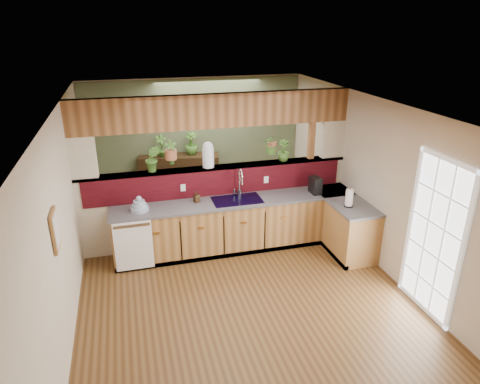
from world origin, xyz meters
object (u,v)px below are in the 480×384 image
object	(u,v)px
coffee_maker	(316,186)
shelving_console	(180,180)
soap_dispenser	(197,197)
dish_stack	(139,206)
faucet	(240,181)
paper_towel	(349,198)
glass_jar	(208,154)

from	to	relation	value
coffee_maker	shelving_console	xyz separation A→B (m)	(-2.04, 2.34, -0.53)
soap_dispenser	coffee_maker	bearing A→B (deg)	-4.26
dish_stack	coffee_maker	xyz separation A→B (m)	(2.96, -0.05, 0.05)
faucet	dish_stack	world-z (taller)	faucet
soap_dispenser	shelving_console	world-z (taller)	soap_dispenser
soap_dispenser	paper_towel	size ratio (longest dim) A/B	0.63
dish_stack	paper_towel	xyz separation A→B (m)	(3.24, -0.72, 0.06)
coffee_maker	glass_jar	bearing A→B (deg)	164.44
coffee_maker	paper_towel	xyz separation A→B (m)	(0.28, -0.66, 0.01)
paper_towel	shelving_console	xyz separation A→B (m)	(-2.31, 3.00, -0.54)
faucet	glass_jar	size ratio (longest dim) A/B	1.13
paper_towel	shelving_console	distance (m)	3.83
soap_dispenser	shelving_console	xyz separation A→B (m)	(0.01, 2.19, -0.50)
shelving_console	coffee_maker	bearing A→B (deg)	-37.33
faucet	soap_dispenser	size ratio (longest dim) A/B	2.52
dish_stack	faucet	bearing A→B (deg)	5.70
paper_towel	shelving_console	size ratio (longest dim) A/B	0.19
faucet	paper_towel	distance (m)	1.80
faucet	paper_towel	world-z (taller)	faucet
faucet	glass_jar	xyz separation A→B (m)	(-0.49, 0.22, 0.44)
paper_towel	glass_jar	distance (m)	2.40
dish_stack	shelving_console	world-z (taller)	dish_stack
faucet	shelving_console	size ratio (longest dim) A/B	0.29
dish_stack	glass_jar	xyz separation A→B (m)	(1.19, 0.39, 0.63)
faucet	shelving_console	world-z (taller)	faucet
faucet	soap_dispenser	bearing A→B (deg)	-174.79
faucet	soap_dispenser	xyz separation A→B (m)	(-0.75, -0.07, -0.17)
soap_dispenser	shelving_console	size ratio (longest dim) A/B	0.12
dish_stack	soap_dispenser	distance (m)	0.93
faucet	glass_jar	bearing A→B (deg)	155.54
soap_dispenser	coffee_maker	size ratio (longest dim) A/B	0.68
soap_dispenser	paper_towel	world-z (taller)	paper_towel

